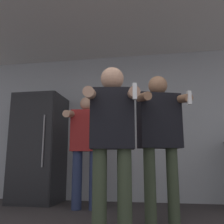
% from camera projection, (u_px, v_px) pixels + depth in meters
% --- Properties ---
extents(wall_back, '(7.00, 0.06, 2.55)m').
position_uv_depth(wall_back, '(131.00, 125.00, 4.36)').
color(wall_back, '#B2B7BC').
rests_on(wall_back, ground_plane).
extents(ceiling_slab, '(7.00, 3.42, 0.05)m').
position_uv_depth(ceiling_slab, '(119.00, 8.00, 3.18)').
color(ceiling_slab, silver).
rests_on(ceiling_slab, wall_back).
extents(refrigerator, '(0.74, 0.74, 1.75)m').
position_uv_depth(refrigerator, '(39.00, 148.00, 4.15)').
color(refrigerator, '#262628').
rests_on(refrigerator, ground_plane).
extents(person_woman_foreground, '(0.54, 0.49, 1.57)m').
position_uv_depth(person_woman_foreground, '(112.00, 133.00, 2.35)').
color(person_woman_foreground, '#38422D').
rests_on(person_woman_foreground, ground_plane).
extents(person_man_side, '(0.59, 0.54, 1.60)m').
position_uv_depth(person_man_side, '(160.00, 132.00, 2.69)').
color(person_man_side, '#38422D').
rests_on(person_man_side, ground_plane).
extents(person_spectator_back, '(0.56, 0.57, 1.60)m').
position_uv_depth(person_spectator_back, '(86.00, 142.00, 3.59)').
color(person_spectator_back, navy).
rests_on(person_spectator_back, ground_plane).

